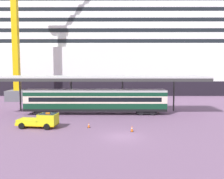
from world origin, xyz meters
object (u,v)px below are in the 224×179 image
at_px(train_carriage, 96,100).
at_px(service_truck, 41,120).
at_px(dockside_crane, 18,32).
at_px(traffic_cone_mid, 89,125).
at_px(cruise_ship, 59,52).
at_px(traffic_cone_near, 132,129).

bearing_deg(train_carriage, service_truck, -124.59).
bearing_deg(dockside_crane, traffic_cone_mid, -53.79).
relative_size(cruise_ship, dockside_crane, 2.57).
bearing_deg(traffic_cone_near, service_truck, 170.87).
distance_m(service_truck, dockside_crane, 31.92).
relative_size(cruise_ship, service_truck, 24.88).
height_order(train_carriage, dockside_crane, dockside_crane).
bearing_deg(cruise_ship, traffic_cone_mid, -73.46).
distance_m(traffic_cone_near, traffic_cone_mid, 5.81).
bearing_deg(cruise_ship, dockside_crane, -98.57).
bearing_deg(cruise_ship, service_truck, -80.17).
distance_m(train_carriage, service_truck, 11.36).
relative_size(train_carriage, traffic_cone_near, 31.14).
height_order(service_truck, dockside_crane, dockside_crane).
xyz_separation_m(service_truck, traffic_cone_mid, (6.16, 0.09, -0.66)).
height_order(traffic_cone_mid, dockside_crane, dockside_crane).
bearing_deg(train_carriage, cruise_ship, 110.29).
relative_size(train_carriage, dockside_crane, 0.45).
bearing_deg(traffic_cone_near, traffic_cone_mid, 160.33).
relative_size(cruise_ship, train_carriage, 5.76).
bearing_deg(service_truck, traffic_cone_mid, 0.81).
height_order(cruise_ship, traffic_cone_near, cruise_ship).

